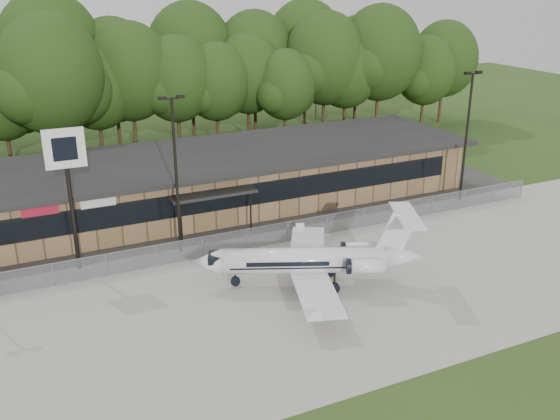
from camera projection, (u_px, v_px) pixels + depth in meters
ground at (392, 369)px, 28.57m from camera, size 160.00×160.00×0.00m
apron at (310, 293)px, 35.32m from camera, size 64.00×18.00×0.08m
parking_lot at (236, 224)px, 45.04m from camera, size 50.00×9.00×0.06m
terminal at (214, 179)px, 48.03m from camera, size 41.00×11.65×4.30m
fence at (260, 237)px, 40.98m from camera, size 46.00×0.04×1.52m
treeline at (150, 77)px, 61.41m from camera, size 72.00×12.00×15.00m
radio_mast at (318, 15)px, 73.53m from camera, size 0.20×0.20×25.00m
light_pole_mid at (176, 164)px, 38.40m from camera, size 1.55×0.30×10.23m
light_pole_right at (467, 127)px, 47.62m from camera, size 1.55×0.30×10.23m
business_jet at (312, 261)px, 35.57m from camera, size 12.98×11.58×4.47m
pole_sign at (66, 164)px, 35.84m from camera, size 2.31×0.34×8.79m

